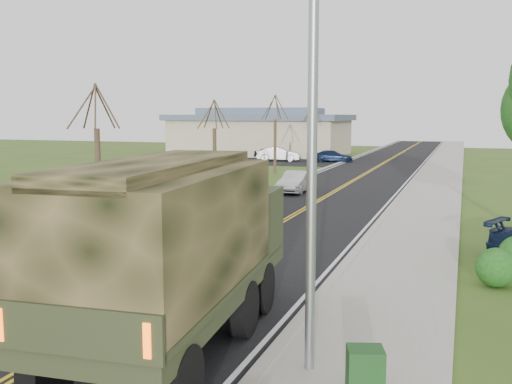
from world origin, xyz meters
The scene contains 18 objects.
ground centered at (0.00, 0.00, 0.00)m, with size 160.00×160.00×0.00m, color #36511B.
road centered at (0.00, 40.00, 0.01)m, with size 8.00×120.00×0.01m, color black.
curb_right centered at (4.15, 40.00, 0.06)m, with size 0.30×120.00×0.12m, color #9E998E.
sidewalk_right centered at (5.90, 40.00, 0.05)m, with size 3.20×120.00×0.10m, color #9E998E.
curb_left centered at (-4.15, 40.00, 0.05)m, with size 0.30×120.00×0.10m, color #9E998E.
street_light centered at (4.90, -0.50, 4.43)m, with size 1.65×0.22×8.00m.
bare_tree_a centered at (-7.00, 10.00, 2.63)m, with size 1.93×2.26×6.08m.
bare_tree_b centered at (-7.00, 22.00, 2.48)m, with size 1.83×2.14×5.73m.
bare_tree_c centered at (-7.00, 34.00, 2.78)m, with size 2.04×2.39×6.42m.
bare_tree_d centered at (-7.00, 46.00, 2.55)m, with size 1.88×2.20×5.91m.
commercial_building centered at (-15.98, 55.97, 2.69)m, with size 25.50×21.50×5.65m.
military_truck centered at (2.12, -0.27, 2.25)m, with size 3.41×8.08×3.92m.
suv_champagne centered at (-2.54, 14.98, 0.63)m, with size 2.09×4.52×1.26m, color #9E8859.
sedan_silver centered at (-2.19, 23.53, 0.66)m, with size 1.39×3.99×1.31m, color silver.
utility_box_near centered at (6.13, -1.15, 0.50)m, with size 0.60×0.50×0.80m, color #174117.
lot_car_dark centered at (-12.88, 50.00, 0.59)m, with size 1.39×3.45×1.18m, color black.
lot_car_silver centered at (-10.73, 46.44, 0.74)m, with size 1.57×4.51×1.49m, color #BABABF.
lot_car_navy centered at (-5.13, 47.40, 0.60)m, with size 1.67×4.10×1.19m, color black.
Camera 1 is at (7.51, -10.26, 4.74)m, focal length 40.00 mm.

